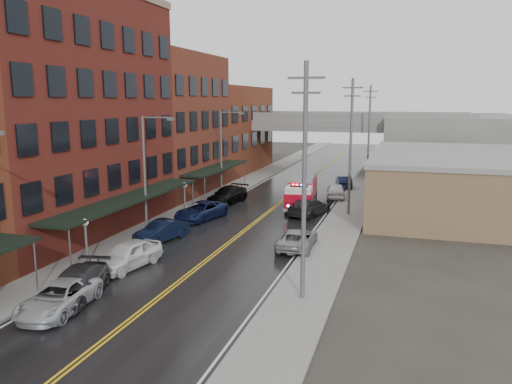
# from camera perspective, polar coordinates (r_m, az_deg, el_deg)

# --- Properties ---
(road) EXTENTS (11.00, 160.00, 0.02)m
(road) POSITION_cam_1_polar(r_m,az_deg,el_deg) (41.96, -0.14, -3.53)
(road) COLOR black
(road) RESTS_ON ground
(sidewalk_left) EXTENTS (3.00, 160.00, 0.15)m
(sidewalk_left) POSITION_cam_1_polar(r_m,az_deg,el_deg) (44.59, -9.15, -2.74)
(sidewalk_left) COLOR slate
(sidewalk_left) RESTS_ON ground
(sidewalk_right) EXTENTS (3.00, 160.00, 0.15)m
(sidewalk_right) POSITION_cam_1_polar(r_m,az_deg,el_deg) (40.46, 9.81, -4.12)
(sidewalk_right) COLOR slate
(sidewalk_right) RESTS_ON ground
(curb_left) EXTENTS (0.30, 160.00, 0.15)m
(curb_left) POSITION_cam_1_polar(r_m,az_deg,el_deg) (43.90, -7.21, -2.90)
(curb_left) COLOR gray
(curb_left) RESTS_ON ground
(curb_right) EXTENTS (0.30, 160.00, 0.15)m
(curb_right) POSITION_cam_1_polar(r_m,az_deg,el_deg) (40.69, 7.50, -3.98)
(curb_right) COLOR gray
(curb_right) RESTS_ON ground
(brick_building_b) EXTENTS (9.00, 20.00, 18.00)m
(brick_building_b) POSITION_cam_1_polar(r_m,az_deg,el_deg) (40.75, -21.63, 8.11)
(brick_building_b) COLOR #5B1C18
(brick_building_b) RESTS_ON ground
(brick_building_c) EXTENTS (9.00, 15.00, 15.00)m
(brick_building_c) POSITION_cam_1_polar(r_m,az_deg,el_deg) (55.58, -10.18, 7.56)
(brick_building_c) COLOR brown
(brick_building_c) RESTS_ON ground
(brick_building_far) EXTENTS (9.00, 20.00, 12.00)m
(brick_building_far) POSITION_cam_1_polar(r_m,az_deg,el_deg) (71.65, -3.72, 7.12)
(brick_building_far) COLOR brown
(brick_building_far) RESTS_ON ground
(tan_building) EXTENTS (14.00, 22.00, 5.00)m
(tan_building) POSITION_cam_1_polar(r_m,az_deg,el_deg) (49.65, 21.42, 0.86)
(tan_building) COLOR olive
(tan_building) RESTS_ON ground
(right_far_block) EXTENTS (18.00, 30.00, 8.00)m
(right_far_block) POSITION_cam_1_polar(r_m,az_deg,el_deg) (79.36, 21.40, 5.30)
(right_far_block) COLOR slate
(right_far_block) RESTS_ON ground
(awning_1) EXTENTS (2.60, 18.00, 3.09)m
(awning_1) POSITION_cam_1_polar(r_m,az_deg,el_deg) (38.08, -14.16, -0.71)
(awning_1) COLOR black
(awning_1) RESTS_ON ground
(awning_2) EXTENTS (2.60, 13.00, 3.09)m
(awning_2) POSITION_cam_1_polar(r_m,az_deg,el_deg) (53.59, -4.48, 2.74)
(awning_2) COLOR black
(awning_2) RESTS_ON ground
(globe_lamp_1) EXTENTS (0.44, 0.44, 3.12)m
(globe_lamp_1) POSITION_cam_1_polar(r_m,az_deg,el_deg) (31.95, -18.91, -4.33)
(globe_lamp_1) COLOR #59595B
(globe_lamp_1) RESTS_ON ground
(globe_lamp_2) EXTENTS (0.44, 0.44, 3.12)m
(globe_lamp_2) POSITION_cam_1_polar(r_m,az_deg,el_deg) (43.75, -8.17, 0.03)
(globe_lamp_2) COLOR #59595B
(globe_lamp_2) RESTS_ON ground
(street_lamp_1) EXTENTS (2.64, 0.22, 9.00)m
(street_lamp_1) POSITION_cam_1_polar(r_m,az_deg,el_deg) (38.11, -12.32, 2.73)
(street_lamp_1) COLOR #59595B
(street_lamp_1) RESTS_ON ground
(street_lamp_2) EXTENTS (2.64, 0.22, 9.00)m
(street_lamp_2) POSITION_cam_1_polar(r_m,az_deg,el_deg) (52.54, -3.76, 5.01)
(street_lamp_2) COLOR #59595B
(street_lamp_2) RESTS_ON ground
(utility_pole_0) EXTENTS (1.80, 0.24, 12.00)m
(utility_pole_0) POSITION_cam_1_polar(r_m,az_deg,el_deg) (24.68, 5.55, 1.44)
(utility_pole_0) COLOR #59595B
(utility_pole_0) RESTS_ON ground
(utility_pole_1) EXTENTS (1.80, 0.24, 12.00)m
(utility_pole_1) POSITION_cam_1_polar(r_m,az_deg,el_deg) (44.33, 10.77, 5.30)
(utility_pole_1) COLOR #59595B
(utility_pole_1) RESTS_ON ground
(utility_pole_2) EXTENTS (1.80, 0.24, 12.00)m
(utility_pole_2) POSITION_cam_1_polar(r_m,az_deg,el_deg) (64.19, 12.79, 6.77)
(utility_pole_2) COLOR #59595B
(utility_pole_2) RESTS_ON ground
(overpass) EXTENTS (40.00, 10.00, 7.50)m
(overpass) POSITION_cam_1_polar(r_m,az_deg,el_deg) (72.03, 7.46, 7.06)
(overpass) COLOR slate
(overpass) RESTS_ON ground
(fire_truck) EXTENTS (3.79, 7.99, 2.83)m
(fire_truck) POSITION_cam_1_polar(r_m,az_deg,el_deg) (47.88, 5.24, 0.05)
(fire_truck) COLOR #B1081B
(fire_truck) RESTS_ON ground
(parked_car_left_2) EXTENTS (2.81, 5.25, 1.40)m
(parked_car_left_2) POSITION_cam_1_polar(r_m,az_deg,el_deg) (26.59, -21.60, -11.14)
(parked_car_left_2) COLOR #B1B5BA
(parked_car_left_2) RESTS_ON ground
(parked_car_left_3) EXTENTS (3.21, 5.63, 1.54)m
(parked_car_left_3) POSITION_cam_1_polar(r_m,az_deg,el_deg) (27.85, -19.88, -9.89)
(parked_car_left_3) COLOR #2B2B2D
(parked_car_left_3) RESTS_ON ground
(parked_car_left_4) EXTENTS (2.81, 5.20, 1.68)m
(parked_car_left_4) POSITION_cam_1_polar(r_m,az_deg,el_deg) (31.71, -14.42, -6.96)
(parked_car_left_4) COLOR silver
(parked_car_left_4) RESTS_ON ground
(parked_car_left_5) EXTENTS (2.80, 4.82, 1.50)m
(parked_car_left_5) POSITION_cam_1_polar(r_m,az_deg,el_deg) (37.14, -10.72, -4.39)
(parked_car_left_5) COLOR black
(parked_car_left_5) RESTS_ON ground
(parked_car_left_6) EXTENTS (3.63, 5.93, 1.54)m
(parked_car_left_6) POSITION_cam_1_polar(r_m,az_deg,el_deg) (43.24, -6.29, -2.14)
(parked_car_left_6) COLOR #111A42
(parked_car_left_6) RESTS_ON ground
(parked_car_left_7) EXTENTS (3.13, 5.93, 1.64)m
(parked_car_left_7) POSITION_cam_1_polar(r_m,az_deg,el_deg) (49.78, -3.28, -0.36)
(parked_car_left_7) COLOR black
(parked_car_left_7) RESTS_ON ground
(parked_car_right_0) EXTENTS (2.45, 5.06, 1.39)m
(parked_car_right_0) POSITION_cam_1_polar(r_m,az_deg,el_deg) (34.76, 4.74, -5.37)
(parked_car_right_0) COLOR gray
(parked_car_right_0) RESTS_ON ground
(parked_car_right_1) EXTENTS (3.66, 5.75, 1.55)m
(parked_car_right_1) POSITION_cam_1_polar(r_m,az_deg,el_deg) (44.87, 6.11, -1.67)
(parked_car_right_1) COLOR #252527
(parked_car_right_1) RESTS_ON ground
(parked_car_right_2) EXTENTS (2.56, 4.91, 1.60)m
(parked_car_right_2) POSITION_cam_1_polar(r_m,az_deg,el_deg) (52.82, 9.12, 0.12)
(parked_car_right_2) COLOR silver
(parked_car_right_2) RESTS_ON ground
(parked_car_right_3) EXTENTS (2.54, 4.67, 1.46)m
(parked_car_right_3) POSITION_cam_1_polar(r_m,az_deg,el_deg) (59.11, 10.00, 1.13)
(parked_car_right_3) COLOR black
(parked_car_right_3) RESTS_ON ground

